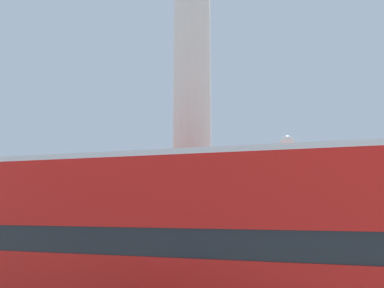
# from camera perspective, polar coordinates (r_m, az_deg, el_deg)

# --- Properties ---
(ground_plane) EXTENTS (200.00, 200.00, 0.00)m
(ground_plane) POSITION_cam_1_polar(r_m,az_deg,el_deg) (14.84, 0.00, -22.56)
(ground_plane) COLOR #ADA89E
(monument_column) EXTENTS (6.02, 6.02, 20.67)m
(monument_column) POSITION_cam_1_polar(r_m,az_deg,el_deg) (14.78, 0.00, 0.53)
(monument_column) COLOR beige
(monument_column) RESTS_ON ground_plane
(bus_a) EXTENTS (10.99, 2.92, 4.28)m
(bus_a) POSITION_cam_1_polar(r_m,az_deg,el_deg) (8.51, -10.11, -15.36)
(bus_a) COLOR red
(bus_a) RESTS_ON ground_plane
(equestrian_statue) EXTENTS (3.28, 2.53, 5.79)m
(equestrian_statue) POSITION_cam_1_polar(r_m,az_deg,el_deg) (24.44, -22.21, -13.09)
(equestrian_statue) COLOR beige
(equestrian_statue) RESTS_ON ground_plane
(street_lamp) EXTENTS (0.46, 0.46, 5.25)m
(street_lamp) POSITION_cam_1_polar(r_m,az_deg,el_deg) (10.57, 16.11, -9.97)
(street_lamp) COLOR black
(street_lamp) RESTS_ON ground_plane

